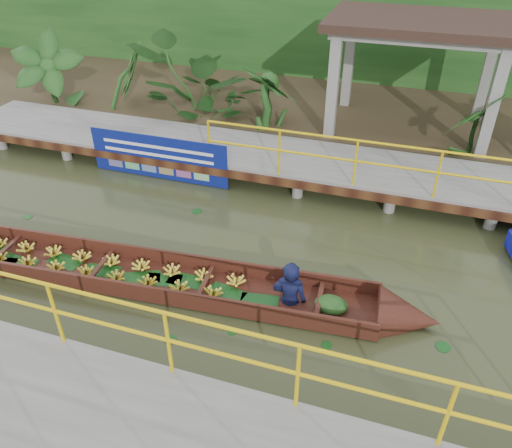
% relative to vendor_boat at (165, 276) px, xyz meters
% --- Properties ---
extents(ground, '(80.00, 80.00, 0.00)m').
position_rel_vendor_boat_xyz_m(ground, '(0.41, 0.93, -0.21)').
color(ground, '#2F361B').
rests_on(ground, ground).
extents(land_strip, '(30.00, 8.00, 0.45)m').
position_rel_vendor_boat_xyz_m(land_strip, '(0.41, 8.43, 0.01)').
color(land_strip, '#2F2517').
rests_on(land_strip, ground).
extents(far_dock, '(16.00, 2.06, 1.66)m').
position_rel_vendor_boat_xyz_m(far_dock, '(0.43, 4.36, 0.27)').
color(far_dock, slate).
rests_on(far_dock, ground).
extents(pavilion, '(4.40, 3.00, 3.00)m').
position_rel_vendor_boat_xyz_m(pavilion, '(3.41, 7.23, 2.61)').
color(pavilion, slate).
rests_on(pavilion, ground).
extents(foliage_backdrop, '(30.00, 0.80, 4.00)m').
position_rel_vendor_boat_xyz_m(foliage_backdrop, '(0.41, 10.93, 1.79)').
color(foliage_backdrop, '#153A12').
rests_on(foliage_backdrop, ground).
extents(vendor_boat, '(9.56, 1.68, 1.98)m').
position_rel_vendor_boat_xyz_m(vendor_boat, '(0.00, 0.00, 0.00)').
color(vendor_boat, '#36180E').
rests_on(vendor_boat, ground).
extents(blue_banner, '(3.40, 0.04, 1.06)m').
position_rel_vendor_boat_xyz_m(blue_banner, '(-1.85, 3.41, 0.35)').
color(blue_banner, navy).
rests_on(blue_banner, ground).
extents(tropical_plants, '(14.47, 1.47, 1.84)m').
position_rel_vendor_boat_xyz_m(tropical_plants, '(-0.29, 6.23, 1.16)').
color(tropical_plants, '#153A12').
rests_on(tropical_plants, ground).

